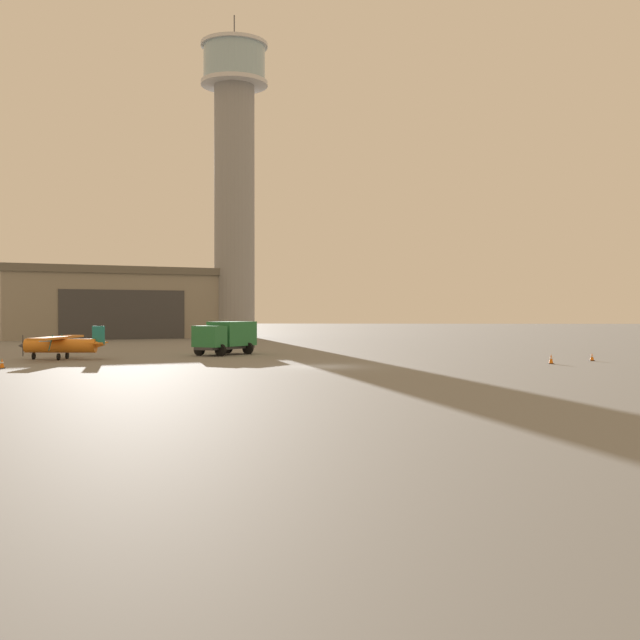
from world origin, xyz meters
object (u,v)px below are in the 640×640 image
traffic_cone_mid_apron (551,359)px  truck_box_green (226,336)px  control_tower (234,170)px  traffic_cone_near_left (2,363)px  airplane_orange (62,344)px  traffic_cone_near_right (592,357)px

traffic_cone_mid_apron → truck_box_green: bearing=157.5°
control_tower → traffic_cone_near_left: bearing=-93.9°
airplane_orange → truck_box_green: 13.40m
airplane_orange → truck_box_green: bearing=-149.3°
traffic_cone_near_right → traffic_cone_mid_apron: size_ratio=0.82×
control_tower → traffic_cone_mid_apron: size_ratio=64.96×
control_tower → traffic_cone_near_left: control_tower is taller
airplane_orange → traffic_cone_near_right: bearing=178.6°
airplane_orange → traffic_cone_near_left: 9.46m
truck_box_green → traffic_cone_near_right: truck_box_green is taller
traffic_cone_near_left → traffic_cone_near_right: 40.97m
airplane_orange → traffic_cone_near_right: (39.57, 0.73, -0.90)m
traffic_cone_near_left → traffic_cone_mid_apron: (35.92, 6.59, 0.03)m
control_tower → traffic_cone_mid_apron: control_tower is taller
traffic_cone_near_left → traffic_cone_near_right: size_ratio=1.13×
truck_box_green → traffic_cone_near_right: bearing=103.8°
airplane_orange → traffic_cone_near_right: 39.59m
traffic_cone_mid_apron → traffic_cone_near_right: bearing=43.3°
traffic_cone_near_right → traffic_cone_mid_apron: traffic_cone_mid_apron is taller
airplane_orange → traffic_cone_near_left: (-0.12, -9.42, -0.87)m
airplane_orange → traffic_cone_mid_apron: (35.80, -2.83, -0.84)m
control_tower → traffic_cone_near_right: size_ratio=79.32×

